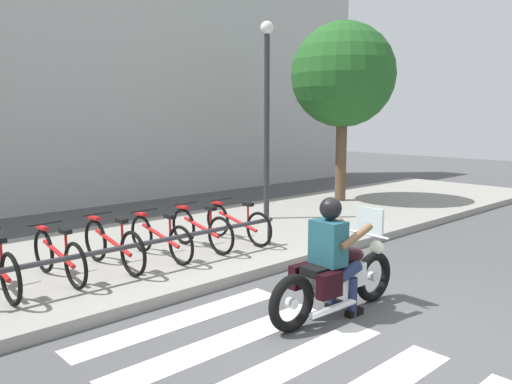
{
  "coord_description": "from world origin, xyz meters",
  "views": [
    {
      "loc": [
        -4.5,
        -3.11,
        2.36
      ],
      "look_at": [
        0.47,
        2.26,
        1.26
      ],
      "focal_mm": 35.29,
      "sensor_mm": 36.0,
      "label": 1
    }
  ],
  "objects_px": {
    "bicycle_1": "(59,256)",
    "bike_rack": "(157,243)",
    "rider": "(333,249)",
    "bicycle_2": "(113,245)",
    "bicycle_4": "(201,229)",
    "bicycle_5": "(237,223)",
    "motorcycle": "(337,278)",
    "bicycle_3": "(160,237)",
    "tree_near_rack": "(343,76)",
    "street_lamp": "(267,104)"
  },
  "relations": [
    {
      "from": "bicycle_1",
      "to": "bike_rack",
      "type": "bearing_deg",
      "value": -24.87
    },
    {
      "from": "rider",
      "to": "bicycle_1",
      "type": "height_order",
      "value": "rider"
    },
    {
      "from": "bicycle_2",
      "to": "bicycle_4",
      "type": "bearing_deg",
      "value": 0.0
    },
    {
      "from": "bicycle_4",
      "to": "bicycle_5",
      "type": "height_order",
      "value": "bicycle_4"
    },
    {
      "from": "motorcycle",
      "to": "bicycle_4",
      "type": "xyz_separation_m",
      "value": [
        0.29,
        3.08,
        0.04
      ]
    },
    {
      "from": "bicycle_5",
      "to": "bike_rack",
      "type": "xyz_separation_m",
      "value": [
        -1.99,
        -0.56,
        0.08
      ]
    },
    {
      "from": "bicycle_3",
      "to": "bicycle_4",
      "type": "distance_m",
      "value": 0.8
    },
    {
      "from": "bicycle_4",
      "to": "tree_near_rack",
      "type": "distance_m",
      "value": 6.64
    },
    {
      "from": "bicycle_5",
      "to": "tree_near_rack",
      "type": "xyz_separation_m",
      "value": [
        4.96,
        1.56,
        2.93
      ]
    },
    {
      "from": "bicycle_4",
      "to": "street_lamp",
      "type": "height_order",
      "value": "street_lamp"
    },
    {
      "from": "bicycle_2",
      "to": "bike_rack",
      "type": "relative_size",
      "value": 0.38
    },
    {
      "from": "motorcycle",
      "to": "tree_near_rack",
      "type": "xyz_separation_m",
      "value": [
        6.05,
        4.64,
        2.95
      ]
    },
    {
      "from": "bicycle_3",
      "to": "street_lamp",
      "type": "relative_size",
      "value": 0.39
    },
    {
      "from": "bike_rack",
      "to": "street_lamp",
      "type": "bearing_deg",
      "value": 24.11
    },
    {
      "from": "bicycle_2",
      "to": "bike_rack",
      "type": "bearing_deg",
      "value": -54.26
    },
    {
      "from": "rider",
      "to": "bicycle_3",
      "type": "distance_m",
      "value": 3.12
    },
    {
      "from": "bicycle_2",
      "to": "rider",
      "type": "bearing_deg",
      "value": -68.17
    },
    {
      "from": "bicycle_4",
      "to": "street_lamp",
      "type": "distance_m",
      "value": 3.58
    },
    {
      "from": "rider",
      "to": "bicycle_4",
      "type": "bearing_deg",
      "value": 83.21
    },
    {
      "from": "bike_rack",
      "to": "street_lamp",
      "type": "xyz_separation_m",
      "value": [
        3.83,
        1.72,
        2.06
      ]
    },
    {
      "from": "rider",
      "to": "bicycle_2",
      "type": "height_order",
      "value": "rider"
    },
    {
      "from": "bicycle_3",
      "to": "bike_rack",
      "type": "height_order",
      "value": "bicycle_3"
    },
    {
      "from": "street_lamp",
      "to": "tree_near_rack",
      "type": "distance_m",
      "value": 3.25
    },
    {
      "from": "bicycle_1",
      "to": "bicycle_3",
      "type": "bearing_deg",
      "value": 0.02
    },
    {
      "from": "bicycle_3",
      "to": "tree_near_rack",
      "type": "distance_m",
      "value": 7.35
    },
    {
      "from": "rider",
      "to": "bicycle_2",
      "type": "distance_m",
      "value": 3.32
    },
    {
      "from": "bicycle_1",
      "to": "bicycle_5",
      "type": "height_order",
      "value": "bicycle_1"
    },
    {
      "from": "bicycle_1",
      "to": "bicycle_5",
      "type": "relative_size",
      "value": 0.96
    },
    {
      "from": "bicycle_3",
      "to": "bicycle_4",
      "type": "height_order",
      "value": "bicycle_4"
    },
    {
      "from": "bicycle_1",
      "to": "street_lamp",
      "type": "xyz_separation_m",
      "value": [
        5.03,
        1.16,
        2.13
      ]
    },
    {
      "from": "motorcycle",
      "to": "bicycle_2",
      "type": "distance_m",
      "value": 3.34
    },
    {
      "from": "bicycle_4",
      "to": "street_lamp",
      "type": "relative_size",
      "value": 0.37
    },
    {
      "from": "tree_near_rack",
      "to": "rider",
      "type": "bearing_deg",
      "value": -142.92
    },
    {
      "from": "bicycle_3",
      "to": "motorcycle",
      "type": "bearing_deg",
      "value": -80.61
    },
    {
      "from": "tree_near_rack",
      "to": "motorcycle",
      "type": "bearing_deg",
      "value": -142.53
    },
    {
      "from": "bicycle_1",
      "to": "bicycle_2",
      "type": "height_order",
      "value": "bicycle_2"
    },
    {
      "from": "motorcycle",
      "to": "rider",
      "type": "relative_size",
      "value": 1.46
    },
    {
      "from": "motorcycle",
      "to": "bicycle_4",
      "type": "distance_m",
      "value": 3.09
    },
    {
      "from": "bicycle_2",
      "to": "street_lamp",
      "type": "distance_m",
      "value": 4.87
    },
    {
      "from": "bicycle_1",
      "to": "bike_rack",
      "type": "relative_size",
      "value": 0.36
    },
    {
      "from": "motorcycle",
      "to": "bike_rack",
      "type": "relative_size",
      "value": 0.46
    },
    {
      "from": "motorcycle",
      "to": "bicycle_5",
      "type": "xyz_separation_m",
      "value": [
        1.09,
        3.08,
        0.03
      ]
    },
    {
      "from": "bicycle_2",
      "to": "tree_near_rack",
      "type": "bearing_deg",
      "value": 11.99
    },
    {
      "from": "bicycle_1",
      "to": "bike_rack",
      "type": "height_order",
      "value": "bicycle_1"
    },
    {
      "from": "bicycle_1",
      "to": "bike_rack",
      "type": "distance_m",
      "value": 1.32
    },
    {
      "from": "bicycle_1",
      "to": "street_lamp",
      "type": "distance_m",
      "value": 5.58
    },
    {
      "from": "motorcycle",
      "to": "bike_rack",
      "type": "distance_m",
      "value": 2.68
    },
    {
      "from": "bicycle_2",
      "to": "street_lamp",
      "type": "bearing_deg",
      "value": 15.35
    },
    {
      "from": "bicycle_3",
      "to": "tree_near_rack",
      "type": "relative_size",
      "value": 0.35
    },
    {
      "from": "bicycle_4",
      "to": "tree_near_rack",
      "type": "xyz_separation_m",
      "value": [
        5.76,
        1.56,
        2.92
      ]
    }
  ]
}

